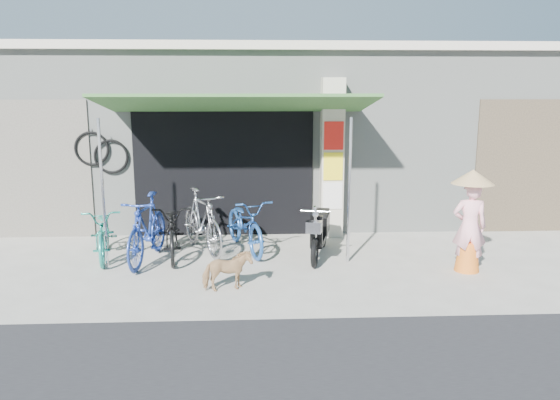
{
  "coord_description": "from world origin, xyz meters",
  "views": [
    {
      "loc": [
        -0.62,
        -7.78,
        2.78
      ],
      "look_at": [
        -0.2,
        1.0,
        1.0
      ],
      "focal_mm": 35.0,
      "sensor_mm": 36.0,
      "label": 1
    }
  ],
  "objects_px": {
    "bike_black": "(172,230)",
    "bike_blue": "(147,229)",
    "street_dog": "(227,271)",
    "moped": "(320,232)",
    "bike_teal": "(104,232)",
    "nun": "(470,221)",
    "bike_silver": "(202,221)",
    "bike_navy": "(245,224)"
  },
  "relations": [
    {
      "from": "nun",
      "to": "bike_black",
      "type": "bearing_deg",
      "value": -2.75
    },
    {
      "from": "bike_navy",
      "to": "street_dog",
      "type": "relative_size",
      "value": 2.68
    },
    {
      "from": "bike_blue",
      "to": "bike_silver",
      "type": "bearing_deg",
      "value": 39.69
    },
    {
      "from": "bike_black",
      "to": "bike_blue",
      "type": "bearing_deg",
      "value": -153.66
    },
    {
      "from": "bike_blue",
      "to": "bike_silver",
      "type": "xyz_separation_m",
      "value": [
        0.84,
        0.52,
        -0.01
      ]
    },
    {
      "from": "bike_teal",
      "to": "bike_blue",
      "type": "relative_size",
      "value": 0.92
    },
    {
      "from": "bike_blue",
      "to": "bike_navy",
      "type": "height_order",
      "value": "bike_blue"
    },
    {
      "from": "bike_black",
      "to": "moped",
      "type": "relative_size",
      "value": 1.11
    },
    {
      "from": "bike_blue",
      "to": "nun",
      "type": "bearing_deg",
      "value": -0.02
    },
    {
      "from": "bike_silver",
      "to": "nun",
      "type": "height_order",
      "value": "nun"
    },
    {
      "from": "bike_blue",
      "to": "nun",
      "type": "relative_size",
      "value": 1.16
    },
    {
      "from": "bike_teal",
      "to": "street_dog",
      "type": "bearing_deg",
      "value": -49.17
    },
    {
      "from": "bike_teal",
      "to": "bike_navy",
      "type": "xyz_separation_m",
      "value": [
        2.35,
        0.31,
        0.03
      ]
    },
    {
      "from": "bike_blue",
      "to": "moped",
      "type": "bearing_deg",
      "value": 11.13
    },
    {
      "from": "bike_navy",
      "to": "bike_teal",
      "type": "bearing_deg",
      "value": 168.59
    },
    {
      "from": "bike_navy",
      "to": "bike_black",
      "type": "bearing_deg",
      "value": 174.55
    },
    {
      "from": "bike_teal",
      "to": "bike_black",
      "type": "distance_m",
      "value": 1.13
    },
    {
      "from": "bike_navy",
      "to": "nun",
      "type": "height_order",
      "value": "nun"
    },
    {
      "from": "moped",
      "to": "nun",
      "type": "height_order",
      "value": "nun"
    },
    {
      "from": "bike_navy",
      "to": "nun",
      "type": "relative_size",
      "value": 1.14
    },
    {
      "from": "bike_blue",
      "to": "nun",
      "type": "height_order",
      "value": "nun"
    },
    {
      "from": "bike_blue",
      "to": "moped",
      "type": "height_order",
      "value": "bike_blue"
    },
    {
      "from": "bike_navy",
      "to": "street_dog",
      "type": "bearing_deg",
      "value": -115.66
    },
    {
      "from": "nun",
      "to": "bike_teal",
      "type": "bearing_deg",
      "value": -0.36
    },
    {
      "from": "bike_silver",
      "to": "bike_black",
      "type": "bearing_deg",
      "value": -176.58
    },
    {
      "from": "bike_teal",
      "to": "nun",
      "type": "xyz_separation_m",
      "value": [
        5.82,
        -0.95,
        0.36
      ]
    },
    {
      "from": "bike_teal",
      "to": "nun",
      "type": "bearing_deg",
      "value": -20.88
    },
    {
      "from": "bike_blue",
      "to": "nun",
      "type": "xyz_separation_m",
      "value": [
        5.06,
        -0.71,
        0.25
      ]
    },
    {
      "from": "street_dog",
      "to": "bike_black",
      "type": "bearing_deg",
      "value": 15.63
    },
    {
      "from": "bike_black",
      "to": "bike_silver",
      "type": "distance_m",
      "value": 0.55
    },
    {
      "from": "bike_teal",
      "to": "moped",
      "type": "distance_m",
      "value": 3.61
    },
    {
      "from": "bike_teal",
      "to": "street_dog",
      "type": "height_order",
      "value": "bike_teal"
    },
    {
      "from": "bike_navy",
      "to": "bike_silver",
      "type": "bearing_deg",
      "value": 163.63
    },
    {
      "from": "bike_navy",
      "to": "moped",
      "type": "xyz_separation_m",
      "value": [
        1.26,
        -0.4,
        -0.06
      ]
    },
    {
      "from": "bike_blue",
      "to": "bike_navy",
      "type": "bearing_deg",
      "value": 27.14
    },
    {
      "from": "street_dog",
      "to": "moped",
      "type": "distance_m",
      "value": 2.15
    },
    {
      "from": "bike_silver",
      "to": "bike_navy",
      "type": "distance_m",
      "value": 0.75
    },
    {
      "from": "bike_blue",
      "to": "bike_black",
      "type": "xyz_separation_m",
      "value": [
        0.37,
        0.26,
        -0.09
      ]
    },
    {
      "from": "moped",
      "to": "nun",
      "type": "bearing_deg",
      "value": -7.58
    },
    {
      "from": "bike_silver",
      "to": "bike_navy",
      "type": "bearing_deg",
      "value": -22.76
    },
    {
      "from": "bike_blue",
      "to": "bike_black",
      "type": "height_order",
      "value": "bike_blue"
    },
    {
      "from": "bike_teal",
      "to": "bike_silver",
      "type": "bearing_deg",
      "value": -1.77
    }
  ]
}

